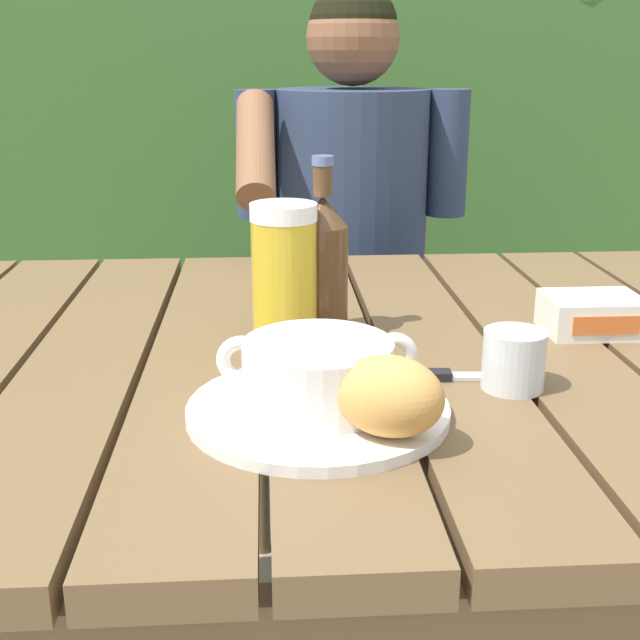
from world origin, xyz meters
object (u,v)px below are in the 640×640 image
soup_bowl (318,372)px  butter_tub (592,314)px  chair_near_diner (343,331)px  bread_roll (389,396)px  table_knife (449,376)px  water_glass_small (514,360)px  person_eating (351,237)px  beer_bottle (323,262)px  serving_plate (318,410)px  beer_glass (284,274)px

soup_bowl → butter_tub: bearing=32.5°
chair_near_diner → bread_roll: bearing=-93.4°
bread_roll → butter_tub: 0.45m
soup_bowl → bread_roll: (0.06, -0.07, 0.00)m
table_knife → water_glass_small: bearing=-24.4°
person_eating → beer_bottle: person_eating is taller
butter_tub → serving_plate: bearing=-147.5°
beer_glass → beer_bottle: beer_bottle is taller
soup_bowl → beer_glass: 0.24m
beer_bottle → serving_plate: bearing=-95.0°
chair_near_diner → butter_tub: 0.97m
butter_tub → person_eating: bearing=109.6°
serving_plate → table_knife: bearing=29.8°
bread_roll → table_knife: bearing=60.0°
table_knife → chair_near_diner: bearing=91.1°
soup_bowl → butter_tub: 0.45m
chair_near_diner → person_eating: bearing=-90.8°
beer_bottle → person_eating: bearing=80.9°
water_glass_small → person_eating: bearing=95.7°
serving_plate → butter_tub: 0.45m
person_eating → table_knife: size_ratio=7.76×
chair_near_diner → bread_roll: (-0.07, -1.20, 0.34)m
soup_bowl → table_knife: 0.18m
person_eating → soup_bowl: size_ratio=6.11×
person_eating → soup_bowl: bearing=-98.0°
soup_bowl → butter_tub: size_ratio=1.63×
soup_bowl → beer_bottle: 0.27m
chair_near_diner → beer_glass: bearing=-100.2°
serving_plate → butter_tub: (0.38, 0.24, 0.02)m
beer_glass → butter_tub: (0.41, 0.01, -0.06)m
table_knife → beer_glass: bearing=141.7°
person_eating → water_glass_small: bearing=-84.3°
bread_roll → water_glass_small: (0.16, 0.13, -0.02)m
water_glass_small → butter_tub: size_ratio=0.55×
person_eating → bread_roll: bearing=-93.9°
person_eating → table_knife: person_eating is taller
soup_bowl → chair_near_diner: bearing=83.2°
beer_glass → water_glass_small: (0.25, -0.17, -0.06)m
soup_bowl → bread_roll: size_ratio=1.58×
beer_bottle → beer_glass: bearing=-147.1°
butter_tub → table_knife: 0.27m
chair_near_diner → beer_bottle: beer_bottle is taller
soup_bowl → beer_bottle: (0.02, 0.26, 0.05)m
serving_plate → water_glass_small: size_ratio=3.89×
person_eating → butter_tub: person_eating is taller
beer_bottle → table_knife: beer_bottle is taller
soup_bowl → bread_roll: bread_roll is taller
person_eating → water_glass_small: 0.88m
soup_bowl → water_glass_small: bearing=15.1°
beer_bottle → butter_tub: beer_bottle is taller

